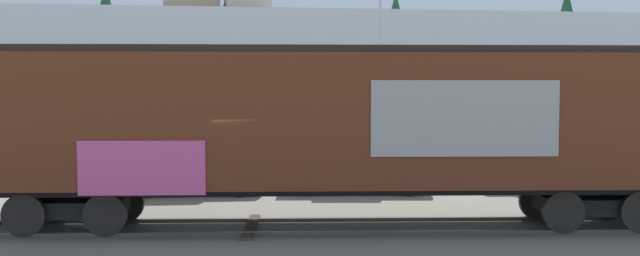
# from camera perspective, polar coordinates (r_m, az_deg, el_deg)

# --- Properties ---
(ground_plane) EXTENTS (260.00, 260.00, 0.00)m
(ground_plane) POSITION_cam_1_polar(r_m,az_deg,el_deg) (14.22, -4.35, -9.13)
(ground_plane) COLOR slate
(track) EXTENTS (59.94, 6.22, 0.08)m
(track) POSITION_cam_1_polar(r_m,az_deg,el_deg) (14.32, -4.21, -8.89)
(track) COLOR #4C4742
(track) RESTS_ON ground_plane
(freight_car) EXTENTS (17.61, 4.12, 4.10)m
(freight_car) POSITION_cam_1_polar(r_m,az_deg,el_deg) (14.03, 1.39, 0.49)
(freight_car) COLOR #5B2B19
(freight_car) RESTS_ON ground_plane
(flagpole) EXTENTS (1.10, 0.73, 9.47)m
(flagpole) POSITION_cam_1_polar(r_m,az_deg,el_deg) (28.22, 5.68, 8.44)
(flagpole) COLOR silver
(flagpole) RESTS_ON ground_plane
(hillside) EXTENTS (126.88, 41.45, 17.33)m
(hillside) POSITION_cam_1_polar(r_m,az_deg,el_deg) (91.64, -5.99, 5.21)
(hillside) COLOR silver
(hillside) RESTS_ON ground_plane
(parked_car_blue) EXTENTS (4.37, 1.89, 1.67)m
(parked_car_blue) POSITION_cam_1_polar(r_m,az_deg,el_deg) (19.43, -11.88, -3.38)
(parked_car_blue) COLOR navy
(parked_car_blue) RESTS_ON ground_plane
(parked_car_silver) EXTENTS (4.65, 2.41, 1.60)m
(parked_car_silver) POSITION_cam_1_polar(r_m,az_deg,el_deg) (19.45, 3.20, -3.44)
(parked_car_silver) COLOR #B7BABF
(parked_car_silver) RESTS_ON ground_plane
(parked_car_green) EXTENTS (4.73, 2.15, 1.61)m
(parked_car_green) POSITION_cam_1_polar(r_m,az_deg,el_deg) (21.44, 19.88, -2.90)
(parked_car_green) COLOR #1E5933
(parked_car_green) RESTS_ON ground_plane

